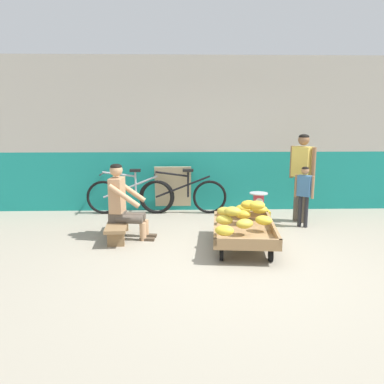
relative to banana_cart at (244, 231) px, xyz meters
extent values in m
plane|color=gray|center=(-0.15, -0.65, -0.24)|extent=(80.00, 80.00, 0.00)
cube|color=#19847A|center=(-0.15, 2.42, 0.33)|extent=(16.00, 0.30, 1.15)
cube|color=#A8A399|center=(-0.15, 2.42, 1.80)|extent=(16.00, 0.30, 1.79)
cube|color=#99754C|center=(0.00, 0.00, -0.01)|extent=(0.98, 1.51, 0.05)
cube|color=#99754C|center=(-0.40, 0.04, 0.07)|extent=(0.18, 1.44, 0.10)
cube|color=#99754C|center=(0.40, -0.04, 0.07)|extent=(0.18, 1.44, 0.10)
cube|color=#99754C|center=(0.07, 0.70, 0.07)|extent=(0.84, 0.12, 0.10)
cube|color=#99754C|center=(-0.07, -0.70, 0.07)|extent=(0.84, 0.12, 0.10)
cylinder|color=black|center=(-0.26, 0.53, -0.15)|extent=(0.07, 0.18, 0.18)
cylinder|color=black|center=(0.36, 0.47, -0.15)|extent=(0.07, 0.18, 0.18)
cylinder|color=black|center=(-0.36, -0.47, -0.15)|extent=(0.07, 0.18, 0.18)
cylinder|color=black|center=(0.26, -0.53, -0.15)|extent=(0.07, 0.18, 0.18)
ellipsoid|color=gold|center=(-0.34, -0.57, 0.18)|extent=(0.28, 0.24, 0.13)
ellipsoid|color=gold|center=(-0.04, -0.26, 0.18)|extent=(0.29, 0.26, 0.13)
ellipsoid|color=gold|center=(-0.29, -0.06, 0.18)|extent=(0.29, 0.25, 0.13)
ellipsoid|color=gold|center=(-0.22, 0.43, 0.18)|extent=(0.29, 0.26, 0.13)
ellipsoid|color=gold|center=(0.08, 0.58, 0.18)|extent=(0.30, 0.27, 0.13)
ellipsoid|color=gold|center=(0.02, 0.25, 0.18)|extent=(0.29, 0.25, 0.13)
ellipsoid|color=gold|center=(0.33, 0.53, 0.18)|extent=(0.27, 0.22, 0.13)
ellipsoid|color=yellow|center=(0.25, -0.10, 0.18)|extent=(0.30, 0.28, 0.13)
ellipsoid|color=gold|center=(-0.17, -0.07, 0.31)|extent=(0.29, 0.25, 0.13)
ellipsoid|color=gold|center=(0.12, 0.30, 0.31)|extent=(0.24, 0.19, 0.13)
ellipsoid|color=gold|center=(0.22, 0.24, 0.32)|extent=(0.26, 0.21, 0.13)
cube|color=olive|center=(-1.84, 0.51, 0.00)|extent=(0.36, 1.12, 0.05)
cube|color=olive|center=(-1.86, 0.90, -0.13)|extent=(0.24, 0.09, 0.22)
cube|color=olive|center=(-1.82, 0.13, -0.13)|extent=(0.24, 0.09, 0.22)
cylinder|color=tan|center=(-1.43, 0.55, -0.11)|extent=(0.10, 0.10, 0.27)
cube|color=#4C3D2D|center=(-1.37, 0.55, -0.22)|extent=(0.23, 0.12, 0.04)
cylinder|color=brown|center=(-1.63, 0.58, 0.08)|extent=(0.41, 0.18, 0.13)
cylinder|color=tan|center=(-1.45, 0.38, -0.11)|extent=(0.10, 0.10, 0.27)
cube|color=#4C3D2D|center=(-1.39, 0.37, -0.22)|extent=(0.23, 0.12, 0.04)
cylinder|color=brown|center=(-1.65, 0.40, 0.08)|extent=(0.41, 0.18, 0.13)
cube|color=brown|center=(-1.84, 0.51, 0.10)|extent=(0.25, 0.30, 0.14)
cube|color=tan|center=(-1.84, 0.51, 0.43)|extent=(0.22, 0.34, 0.52)
cylinder|color=tan|center=(-1.66, 0.69, 0.46)|extent=(0.48, 0.13, 0.36)
cylinder|color=tan|center=(-1.70, 0.29, 0.46)|extent=(0.48, 0.13, 0.36)
sphere|color=tan|center=(-1.84, 0.51, 0.80)|extent=(0.19, 0.19, 0.19)
ellipsoid|color=black|center=(-1.84, 0.51, 0.86)|extent=(0.17, 0.17, 0.09)
cube|color=gold|center=(0.40, 1.00, -0.09)|extent=(0.36, 0.28, 0.30)
cylinder|color=#28282D|center=(0.40, 1.00, 0.07)|extent=(0.20, 0.20, 0.03)
cube|color=#C6384C|center=(0.40, 1.00, 0.21)|extent=(0.16, 0.10, 0.24)
cylinder|color=white|center=(0.40, 0.94, 0.21)|extent=(0.13, 0.01, 0.13)
cylinder|color=#B2B5BA|center=(0.40, 1.00, 0.34)|extent=(0.30, 0.30, 0.01)
torus|color=black|center=(-2.34, 2.01, 0.08)|extent=(0.64, 0.05, 0.64)
torus|color=black|center=(-1.32, 2.02, 0.08)|extent=(0.64, 0.05, 0.64)
cylinder|color=#9EA0A5|center=(-1.83, 2.01, 0.28)|extent=(1.03, 0.04, 0.43)
cylinder|color=#9EA0A5|center=(-1.73, 2.01, 0.32)|extent=(0.04, 0.04, 0.48)
cylinder|color=#9EA0A5|center=(-2.03, 2.01, 0.52)|extent=(0.61, 0.04, 0.12)
cube|color=black|center=(-1.73, 2.01, 0.59)|extent=(0.20, 0.10, 0.05)
cylinder|color=black|center=(-2.34, 2.01, 0.54)|extent=(0.03, 0.48, 0.03)
torus|color=black|center=(-1.35, 2.01, 0.08)|extent=(0.64, 0.07, 0.64)
torus|color=black|center=(-0.33, 1.98, 0.08)|extent=(0.64, 0.07, 0.64)
cylinder|color=black|center=(-0.84, 1.99, 0.28)|extent=(1.03, 0.06, 0.43)
cylinder|color=black|center=(-0.74, 1.99, 0.32)|extent=(0.04, 0.04, 0.48)
cylinder|color=black|center=(-1.05, 2.00, 0.52)|extent=(0.62, 0.05, 0.12)
cube|color=black|center=(-0.74, 1.99, 0.59)|extent=(0.20, 0.10, 0.05)
cylinder|color=black|center=(-1.35, 2.01, 0.54)|extent=(0.04, 0.48, 0.03)
cube|color=#C6B289|center=(-1.03, 2.21, 0.20)|extent=(0.70, 0.20, 0.89)
cylinder|color=brown|center=(1.26, 1.29, 0.16)|extent=(0.10, 0.10, 0.80)
cylinder|color=brown|center=(1.16, 1.42, 0.16)|extent=(0.10, 0.10, 0.80)
cube|color=gold|center=(1.21, 1.35, 0.82)|extent=(0.36, 0.37, 0.52)
cylinder|color=brown|center=(1.35, 1.19, 0.80)|extent=(0.07, 0.07, 0.56)
cylinder|color=brown|center=(1.08, 1.51, 0.80)|extent=(0.07, 0.07, 0.56)
sphere|color=brown|center=(1.21, 1.35, 1.19)|extent=(0.19, 0.19, 0.19)
ellipsoid|color=black|center=(1.21, 1.35, 1.25)|extent=(0.17, 0.17, 0.09)
cylinder|color=#232328|center=(1.20, 0.99, 0.02)|extent=(0.07, 0.07, 0.53)
cylinder|color=#232328|center=(1.12, 1.05, 0.02)|extent=(0.07, 0.07, 0.53)
cube|color=#386693|center=(1.16, 1.02, 0.46)|extent=(0.25, 0.23, 0.34)
cylinder|color=#9E704C|center=(1.27, 0.94, 0.45)|extent=(0.05, 0.05, 0.37)
cylinder|color=#9E704C|center=(1.05, 1.10, 0.45)|extent=(0.05, 0.05, 0.37)
sphere|color=#9E704C|center=(1.16, 1.02, 0.72)|extent=(0.13, 0.13, 0.13)
ellipsoid|color=black|center=(1.16, 1.02, 0.75)|extent=(0.12, 0.12, 0.06)
cube|color=silver|center=(0.40, 0.46, -0.12)|extent=(0.18, 0.12, 0.24)
camera|label=1|loc=(-0.89, -5.25, 1.60)|focal=36.54mm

